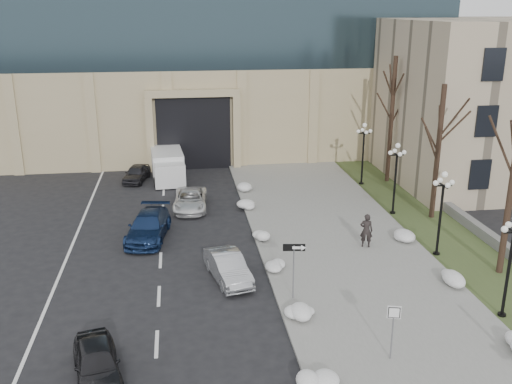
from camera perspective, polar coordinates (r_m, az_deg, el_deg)
The scene contains 26 objects.
sidewalk at distance 32.16m, azimuth 8.65°, elevation -5.63°, with size 9.00×40.00×0.12m, color gray.
curb at distance 31.23m, azimuth 0.66°, elevation -6.13°, with size 0.30×40.00×0.14m, color gray.
grass_strip at distance 34.51m, azimuth 19.09°, elevation -4.79°, with size 4.00×40.00×0.10m, color #3D4B25.
stone_wall at distance 36.95m, azimuth 20.55°, elevation -2.94°, with size 0.50×30.00×0.70m, color slate.
car_a at distance 22.17m, azimuth -15.64°, elevation -16.10°, with size 1.57×3.89×1.33m, color black.
car_b at distance 28.27m, azimuth -2.82°, elevation -7.51°, with size 1.43×4.10×1.35m, color #A0A3A8.
car_c at distance 33.63m, azimuth -10.71°, elevation -3.40°, with size 2.08×5.11×1.48m, color navy.
car_d at distance 38.13m, azimuth -6.58°, elevation -0.77°, with size 2.12×4.60×1.28m, color silver.
car_e at distance 44.91m, azimuth -11.86°, elevation 1.85°, with size 1.48×3.67×1.25m, color #2B2B2F.
pedestrian at distance 32.14m, azimuth 10.98°, elevation -3.79°, with size 0.71×0.46×1.93m, color black.
box_truck at distance 45.35m, azimuth -8.85°, elevation 2.71°, with size 2.80×6.86×2.13m.
one_way_sign at distance 25.70m, azimuth 4.20°, elevation -6.23°, with size 1.05×0.33×2.81m.
keep_sign at distance 22.29m, azimuth 13.57°, elevation -12.45°, with size 0.50×0.17×2.36m.
snow_clump_c at distance 24.97m, azimuth 4.79°, elevation -12.22°, with size 1.10×1.60×0.36m, color white.
snow_clump_d at distance 29.01m, azimuth 2.01°, elevation -7.62°, with size 1.10×1.60×0.36m, color white.
snow_clump_e at distance 32.93m, azimuth 0.52°, elevation -4.37°, with size 1.10×1.60×0.36m, color white.
snow_clump_f at distance 37.65m, azimuth -0.78°, elevation -1.44°, with size 1.10×1.60×0.36m, color white.
snow_clump_g at distance 41.23m, azimuth -1.30°, elevation 0.31°, with size 1.10×1.60×0.36m, color white.
snow_clump_i at distance 29.43m, azimuth 18.69°, elevation -8.25°, with size 1.10×1.60×0.36m, color white.
snow_clump_j at distance 34.11m, azimuth 14.56°, elevation -4.17°, with size 1.10×1.60×0.36m, color white.
lamppost_a at distance 26.22m, azimuth 24.15°, elevation -5.55°, with size 1.18×1.18×4.76m.
lamppost_b at distance 31.49m, azimuth 18.09°, elevation -0.99°, with size 1.18×1.18×4.76m.
lamppost_c at distance 37.15m, azimuth 13.83°, elevation 2.24°, with size 1.18×1.18×4.76m.
lamppost_d at distance 43.05m, azimuth 10.70°, elevation 4.59°, with size 1.18×1.18×4.76m.
tree_mid at distance 36.58m, azimuth 17.90°, elevation 5.57°, with size 3.20×3.20×8.50m.
tree_far at distance 43.67m, azimuth 13.50°, elevation 8.72°, with size 3.20×3.20×9.50m.
Camera 1 is at (-5.31, -14.16, 12.86)m, focal length 40.00 mm.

